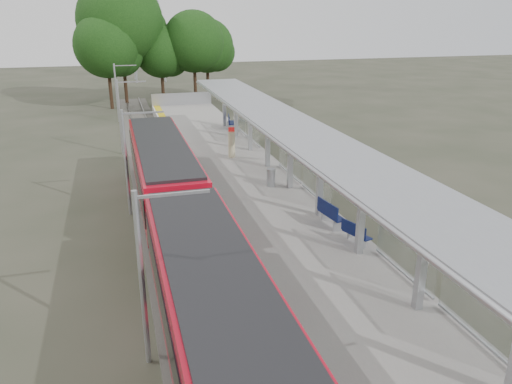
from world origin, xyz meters
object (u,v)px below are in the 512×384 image
(train, at_px, (182,223))
(info_pillar_far, at_px, (232,144))
(bench_far, at_px, (230,122))
(litter_bin, at_px, (271,177))
(bench_mid, at_px, (330,213))
(bench_near, at_px, (355,233))

(train, distance_m, info_pillar_far, 13.28)
(info_pillar_far, bearing_deg, bench_far, 86.89)
(train, relative_size, bench_far, 16.55)
(litter_bin, bearing_deg, bench_mid, -81.39)
(litter_bin, bearing_deg, bench_far, 85.61)
(info_pillar_far, bearing_deg, litter_bin, -74.02)
(info_pillar_far, distance_m, litter_bin, 6.18)
(train, distance_m, bench_mid, 6.51)
(bench_mid, distance_m, litter_bin, 5.81)
(litter_bin, bearing_deg, bench_near, -81.73)
(train, bearing_deg, bench_far, 71.89)
(bench_near, bearing_deg, bench_far, 71.01)
(litter_bin, bearing_deg, info_pillar_far, 96.61)
(bench_far, relative_size, info_pillar_far, 0.85)
(bench_near, relative_size, bench_mid, 0.83)
(train, xyz_separation_m, bench_near, (6.73, -1.50, -0.58))
(bench_near, distance_m, bench_mid, 1.98)
(bench_near, relative_size, bench_far, 0.83)
(train, xyz_separation_m, bench_far, (6.71, 20.51, -0.47))
(train, relative_size, bench_mid, 16.62)
(bench_mid, xyz_separation_m, bench_far, (0.23, 20.05, -0.00))
(bench_mid, bearing_deg, bench_near, -90.92)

